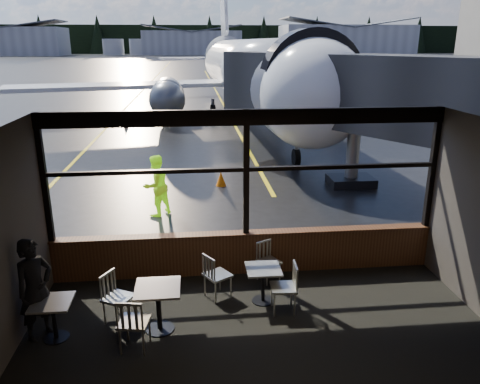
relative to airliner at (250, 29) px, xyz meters
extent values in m
plane|color=black|center=(-2.70, 98.84, -5.53)|extent=(520.00, 520.00, 0.00)
cube|color=black|center=(-2.70, -24.16, -5.52)|extent=(8.00, 6.00, 0.01)
cube|color=#38332D|center=(-2.70, -24.16, -2.03)|extent=(8.00, 6.00, 0.04)
cube|color=#4B2916|center=(-2.70, -21.16, -5.08)|extent=(8.00, 0.28, 0.90)
cube|color=black|center=(-2.70, -21.16, -2.18)|extent=(8.00, 0.18, 0.30)
cube|color=black|center=(-6.65, -21.16, -3.33)|extent=(0.12, 0.12, 2.60)
cube|color=black|center=(-2.70, -21.16, -3.33)|extent=(0.12, 0.12, 2.60)
cube|color=black|center=(1.25, -21.16, -3.33)|extent=(0.12, 0.12, 2.60)
cube|color=black|center=(-2.70, -21.16, -3.23)|extent=(8.00, 0.10, 0.08)
imported|color=black|center=(-6.40, -23.09, -4.65)|extent=(0.73, 0.77, 1.76)
imported|color=#BFF219|center=(-4.83, -17.40, -4.66)|extent=(1.07, 1.07, 1.75)
cone|color=orange|center=(-2.83, -14.73, -5.28)|extent=(0.36, 0.36, 0.49)
cone|color=#F36107|center=(-7.64, -2.10, -5.26)|extent=(0.39, 0.39, 0.54)
cylinder|color=silver|center=(-32.70, 160.84, -2.53)|extent=(8.00, 8.00, 6.00)
cylinder|color=silver|center=(-22.70, 160.84, -2.53)|extent=(8.00, 8.00, 6.00)
cylinder|color=silver|center=(-12.70, 160.84, -2.53)|extent=(8.00, 8.00, 6.00)
cube|color=black|center=(-2.70, 188.84, 0.47)|extent=(360.00, 3.00, 12.00)
camera|label=1|loc=(-3.76, -30.20, -0.79)|focal=35.00mm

